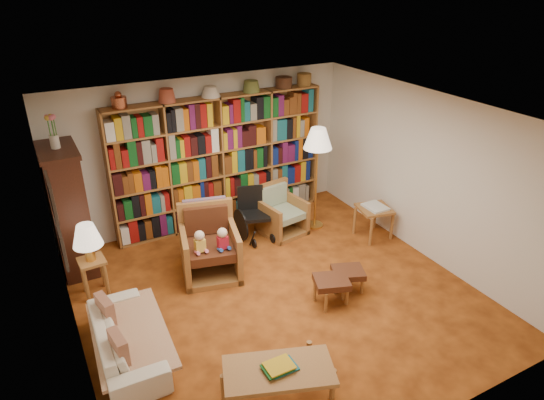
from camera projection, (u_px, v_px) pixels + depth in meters
floor at (277, 294)px, 6.60m from camera, size 5.00×5.00×0.00m
ceiling at (278, 116)px, 5.51m from camera, size 5.00×5.00×0.00m
wall_back at (205, 152)px, 8.04m from camera, size 5.00×0.00×5.00m
wall_front at (421, 333)px, 4.07m from camera, size 5.00×0.00×5.00m
wall_left at (65, 266)px, 4.99m from camera, size 0.00×5.00×5.00m
wall_right at (426, 176)px, 7.12m from camera, size 0.00×5.00×5.00m
bookshelf at (220, 158)px, 8.02m from camera, size 3.60×0.30×2.42m
curio_cabinet at (69, 209)px, 6.81m from camera, size 0.50×0.95×2.40m
framed_pictures at (57, 221)px, 5.07m from camera, size 0.03×0.52×0.97m
sofa at (126, 339)px, 5.48m from camera, size 1.61×0.67×0.47m
sofa_throw at (130, 332)px, 5.47m from camera, size 0.88×1.54×0.04m
cushion_left at (105, 309)px, 5.61m from camera, size 0.17×0.36×0.35m
cushion_right at (119, 347)px, 5.05m from camera, size 0.16×0.36×0.34m
side_table_lamp at (93, 270)px, 6.45m from camera, size 0.35×0.35×0.55m
table_lamp at (87, 237)px, 6.22m from camera, size 0.38×0.38×0.52m
armchair_leather at (207, 246)px, 6.96m from camera, size 0.99×1.02×1.02m
armchair_sage at (280, 214)px, 8.07m from camera, size 0.76×0.78×0.82m
wheelchair at (254, 215)px, 7.87m from camera, size 0.52×0.68×0.86m
floor_lamp at (318, 143)px, 7.69m from camera, size 0.46×0.46×1.75m
side_table_papers at (374, 212)px, 7.83m from camera, size 0.60×0.60×0.56m
footstool_a at (331, 283)px, 6.31m from camera, size 0.54×0.50×0.38m
footstool_b at (348, 274)px, 6.54m from camera, size 0.52×0.48×0.35m
coffee_table at (279, 373)px, 4.82m from camera, size 1.22×0.89×0.49m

